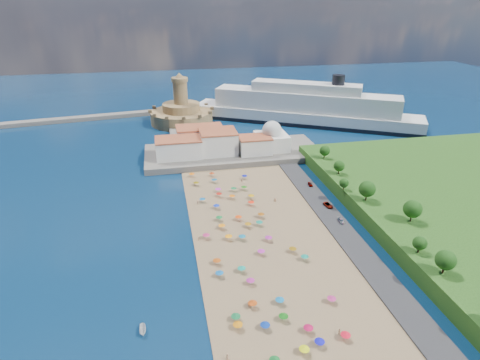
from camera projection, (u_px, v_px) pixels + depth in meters
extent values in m
plane|color=#071938|center=(243.00, 230.00, 142.33)|extent=(700.00, 700.00, 0.00)
cube|color=#59544C|center=(233.00, 153.00, 208.57)|extent=(90.00, 36.00, 3.00)
cube|color=#59544C|center=(186.00, 135.00, 235.94)|extent=(18.00, 70.00, 2.40)
cube|color=#59544C|center=(28.00, 123.00, 258.39)|extent=(199.03, 34.77, 2.60)
cube|color=silver|center=(179.00, 148.00, 197.47)|extent=(22.00, 14.00, 9.00)
cube|color=silver|center=(218.00, 142.00, 202.44)|extent=(18.00, 16.00, 11.00)
cube|color=silver|center=(255.00, 145.00, 202.73)|extent=(16.00, 12.00, 8.00)
cube|color=silver|center=(200.00, 137.00, 211.90)|extent=(24.00, 14.00, 10.00)
cube|color=silver|center=(272.00, 142.00, 208.09)|extent=(16.00, 16.00, 8.00)
sphere|color=silver|center=(272.00, 130.00, 205.60)|extent=(10.00, 10.00, 10.00)
cylinder|color=silver|center=(272.00, 123.00, 204.01)|extent=(1.20, 1.20, 1.60)
cylinder|color=#A58352|center=(182.00, 117.00, 261.51)|extent=(40.00, 40.00, 8.00)
cylinder|color=#A58352|center=(181.00, 107.00, 258.80)|extent=(24.00, 24.00, 5.00)
cylinder|color=#A58352|center=(180.00, 93.00, 254.85)|extent=(9.00, 9.00, 14.00)
cylinder|color=#A58352|center=(180.00, 80.00, 251.43)|extent=(10.40, 10.40, 2.40)
cone|color=#A58352|center=(179.00, 75.00, 250.31)|extent=(6.00, 6.00, 3.00)
cube|color=black|center=(304.00, 121.00, 262.33)|extent=(139.13, 90.91, 2.37)
cube|color=white|center=(304.00, 117.00, 261.00)|extent=(138.06, 90.07, 8.77)
cube|color=white|center=(305.00, 101.00, 256.74)|extent=(110.64, 72.40, 11.70)
cube|color=white|center=(306.00, 87.00, 253.09)|extent=(66.21, 45.21, 5.85)
cylinder|color=black|center=(338.00, 80.00, 245.23)|extent=(7.80, 7.80, 5.85)
cylinder|color=gray|center=(219.00, 195.00, 164.72)|extent=(0.07, 0.07, 2.00)
cone|color=red|center=(219.00, 193.00, 164.35)|extent=(2.50, 2.50, 0.60)
cylinder|color=gray|center=(214.00, 181.00, 177.40)|extent=(0.07, 0.07, 2.00)
cone|color=#0D537F|center=(214.00, 179.00, 177.03)|extent=(2.50, 2.50, 0.60)
cylinder|color=gray|center=(251.00, 197.00, 163.21)|extent=(0.07, 0.07, 2.00)
cone|color=#CA930B|center=(251.00, 195.00, 162.84)|extent=(2.50, 2.50, 0.60)
cylinder|color=gray|center=(250.00, 282.00, 114.48)|extent=(0.07, 0.07, 2.00)
cone|color=#AC2586|center=(251.00, 279.00, 114.10)|extent=(2.50, 2.50, 0.60)
cylinder|color=gray|center=(293.00, 250.00, 128.86)|extent=(0.07, 0.07, 2.00)
cone|color=#815B0B|center=(293.00, 248.00, 128.49)|extent=(2.50, 2.50, 0.60)
cylinder|color=gray|center=(212.00, 175.00, 183.70)|extent=(0.07, 0.07, 2.00)
cone|color=#9F300E|center=(212.00, 173.00, 183.33)|extent=(2.50, 2.50, 0.60)
cylinder|color=gray|center=(280.00, 301.00, 107.17)|extent=(0.07, 0.07, 2.00)
cone|color=#0D6DAE|center=(280.00, 299.00, 106.80)|extent=(2.50, 2.50, 0.60)
cone|color=#116224|center=(275.00, 359.00, 89.04)|extent=(2.50, 2.50, 0.60)
cylinder|color=gray|center=(253.00, 305.00, 106.01)|extent=(0.07, 0.07, 2.00)
cone|color=#B4410E|center=(253.00, 302.00, 105.64)|extent=(2.50, 2.50, 0.60)
cylinder|color=gray|center=(222.00, 227.00, 141.88)|extent=(0.07, 0.07, 2.00)
cone|color=orange|center=(222.00, 225.00, 141.51)|extent=(2.50, 2.50, 0.60)
cylinder|color=gray|center=(305.00, 258.00, 124.98)|extent=(0.07, 0.07, 2.00)
cone|color=#0D7A65|center=(305.00, 256.00, 124.60)|extent=(2.50, 2.50, 0.60)
cylinder|color=gray|center=(261.00, 215.00, 149.31)|extent=(0.07, 0.07, 2.00)
cone|color=#954D0D|center=(261.00, 213.00, 148.94)|extent=(2.50, 2.50, 0.60)
cylinder|color=gray|center=(319.00, 343.00, 94.22)|extent=(0.07, 0.07, 2.00)
cone|color=#0F0EBB|center=(320.00, 340.00, 93.84)|extent=(2.50, 2.50, 0.60)
cylinder|color=gray|center=(236.00, 318.00, 101.64)|extent=(0.07, 0.07, 2.00)
cone|color=#116432|center=(236.00, 315.00, 101.27)|extent=(2.50, 2.50, 0.60)
cylinder|color=gray|center=(234.00, 190.00, 169.42)|extent=(0.07, 0.07, 2.00)
cone|color=#157A3A|center=(234.00, 188.00, 169.04)|extent=(2.50, 2.50, 0.60)
cylinder|color=gray|center=(217.00, 262.00, 123.10)|extent=(0.07, 0.07, 2.00)
cone|color=#B74A0E|center=(217.00, 260.00, 122.72)|extent=(2.50, 2.50, 0.60)
cylinder|color=gray|center=(229.00, 238.00, 135.52)|extent=(0.07, 0.07, 2.00)
cone|color=orange|center=(229.00, 235.00, 135.15)|extent=(2.50, 2.50, 0.60)
cylinder|color=gray|center=(192.00, 175.00, 183.14)|extent=(0.07, 0.07, 2.00)
cone|color=orange|center=(192.00, 173.00, 182.76)|extent=(2.50, 2.50, 0.60)
cylinder|color=gray|center=(331.00, 300.00, 107.60)|extent=(0.07, 0.07, 2.00)
cone|color=#BF2974|center=(332.00, 298.00, 107.23)|extent=(2.50, 2.50, 0.60)
cylinder|color=gray|center=(232.00, 197.00, 163.00)|extent=(0.07, 0.07, 2.00)
cone|color=orange|center=(232.00, 195.00, 162.63)|extent=(2.50, 2.50, 0.60)
cylinder|color=gray|center=(269.00, 239.00, 134.83)|extent=(0.07, 0.07, 2.00)
cone|color=#AB2497|center=(269.00, 237.00, 134.45)|extent=(2.50, 2.50, 0.60)
cylinder|color=gray|center=(265.00, 327.00, 98.98)|extent=(0.07, 0.07, 2.00)
cone|color=#0B3096|center=(265.00, 324.00, 98.61)|extent=(2.50, 2.50, 0.60)
cylinder|color=gray|center=(242.00, 238.00, 135.50)|extent=(0.07, 0.07, 2.00)
cone|color=#106E95|center=(242.00, 235.00, 135.13)|extent=(2.50, 2.50, 0.60)
cylinder|color=gray|center=(238.00, 218.00, 147.44)|extent=(0.07, 0.07, 2.00)
cone|color=#EF430A|center=(238.00, 216.00, 147.07)|extent=(2.50, 2.50, 0.60)
cylinder|color=gray|center=(202.00, 200.00, 160.42)|extent=(0.07, 0.07, 2.00)
cone|color=#115E9F|center=(202.00, 198.00, 160.05)|extent=(2.50, 2.50, 0.60)
cylinder|color=gray|center=(219.00, 274.00, 117.58)|extent=(0.07, 0.07, 2.00)
cone|color=#0C5CA5|center=(219.00, 272.00, 117.20)|extent=(2.50, 2.50, 0.60)
cylinder|color=gray|center=(248.00, 225.00, 142.91)|extent=(0.07, 0.07, 2.00)
cone|color=#9B670E|center=(248.00, 223.00, 142.53)|extent=(2.50, 2.50, 0.60)
cylinder|color=gray|center=(218.00, 190.00, 168.75)|extent=(0.07, 0.07, 2.00)
cone|color=#C129B6|center=(218.00, 188.00, 168.38)|extent=(2.50, 2.50, 0.60)
cylinder|color=gray|center=(244.00, 188.00, 170.61)|extent=(0.07, 0.07, 2.00)
cone|color=#207514|center=(244.00, 186.00, 170.24)|extent=(2.50, 2.50, 0.60)
cylinder|color=gray|center=(196.00, 184.00, 174.57)|extent=(0.07, 0.07, 2.00)
cone|color=#816B0B|center=(196.00, 182.00, 174.19)|extent=(2.50, 2.50, 0.60)
cylinder|color=gray|center=(206.00, 236.00, 136.24)|extent=(0.07, 0.07, 2.00)
cone|color=#BD2861|center=(206.00, 234.00, 135.87)|extent=(2.50, 2.50, 0.60)
cylinder|color=gray|center=(238.00, 326.00, 99.07)|extent=(0.07, 0.07, 2.00)
cone|color=orange|center=(238.00, 324.00, 98.70)|extent=(2.50, 2.50, 0.60)
cylinder|color=gray|center=(251.00, 203.00, 158.03)|extent=(0.07, 0.07, 2.00)
cone|color=#FF240B|center=(251.00, 201.00, 157.66)|extent=(2.50, 2.50, 0.60)
cylinder|color=gray|center=(283.00, 318.00, 101.70)|extent=(0.07, 0.07, 2.00)
cone|color=#116412|center=(284.00, 315.00, 101.33)|extent=(2.50, 2.50, 0.60)
cylinder|color=gray|center=(219.00, 219.00, 147.14)|extent=(0.07, 0.07, 2.00)
cone|color=#147130|center=(219.00, 217.00, 146.77)|extent=(2.50, 2.50, 0.60)
cylinder|color=gray|center=(261.00, 253.00, 127.67)|extent=(0.07, 0.07, 2.00)
cone|color=#BD28A8|center=(261.00, 250.00, 127.30)|extent=(2.50, 2.50, 0.60)
cylinder|color=gray|center=(216.00, 207.00, 155.44)|extent=(0.07, 0.07, 2.00)
cone|color=#0E2AB9|center=(216.00, 205.00, 155.06)|extent=(2.50, 2.50, 0.60)
cylinder|color=gray|center=(345.00, 337.00, 96.06)|extent=(0.07, 0.07, 2.00)
cone|color=red|center=(346.00, 334.00, 95.68)|extent=(2.50, 2.50, 0.60)
cylinder|color=gray|center=(242.00, 270.00, 119.59)|extent=(0.07, 0.07, 2.00)
cone|color=#10927B|center=(242.00, 267.00, 119.21)|extent=(2.50, 2.50, 0.60)
cylinder|color=gray|center=(244.00, 177.00, 181.14)|extent=(0.07, 0.07, 2.00)
cone|color=#0C14A1|center=(244.00, 175.00, 180.77)|extent=(2.50, 2.50, 0.60)
cylinder|color=gray|center=(308.00, 330.00, 98.11)|extent=(0.07, 0.07, 2.00)
cone|color=#B10E41|center=(308.00, 327.00, 97.74)|extent=(2.50, 2.50, 0.60)
cylinder|color=gray|center=(304.00, 351.00, 92.21)|extent=(0.07, 0.07, 2.00)
cone|color=#D6E40C|center=(304.00, 348.00, 91.84)|extent=(2.50, 2.50, 0.60)
cylinder|color=gray|center=(259.00, 224.00, 144.01)|extent=(0.07, 0.07, 2.00)
cone|color=#0D7B64|center=(259.00, 221.00, 143.63)|extent=(2.50, 2.50, 0.60)
imported|color=tan|center=(195.00, 183.00, 175.33)|extent=(1.13, 0.80, 1.78)
imported|color=tan|center=(198.00, 239.00, 135.39)|extent=(0.98, 0.93, 1.59)
imported|color=tan|center=(249.00, 304.00, 106.53)|extent=(0.89, 1.61, 1.66)
imported|color=tan|center=(275.00, 200.00, 160.71)|extent=(1.77, 0.87, 1.83)
imported|color=tan|center=(227.00, 357.00, 90.88)|extent=(0.71, 0.94, 1.75)
imported|color=tan|center=(242.00, 181.00, 177.95)|extent=(1.14, 1.35, 1.81)
imported|color=tan|center=(198.00, 202.00, 159.08)|extent=(1.30, 0.93, 1.83)
imported|color=tan|center=(339.00, 331.00, 97.74)|extent=(1.04, 1.01, 1.75)
imported|color=white|center=(143.00, 330.00, 98.45)|extent=(1.75, 4.22, 1.61)
imported|color=gray|center=(328.00, 205.00, 156.57)|extent=(2.82, 5.02, 1.33)
imported|color=gray|center=(310.00, 184.00, 174.10)|extent=(1.89, 3.89, 1.28)
imported|color=gray|center=(341.00, 221.00, 145.78)|extent=(2.00, 4.22, 1.19)
cylinder|color=#382314|center=(444.00, 268.00, 110.05)|extent=(0.50, 0.50, 3.09)
sphere|color=#14380F|center=(446.00, 260.00, 108.89)|extent=(5.57, 5.57, 5.57)
cylinder|color=#382314|center=(419.00, 249.00, 119.15)|extent=(0.50, 0.50, 2.33)
sphere|color=#14380F|center=(420.00, 243.00, 118.28)|extent=(4.19, 4.19, 4.19)
cylinder|color=#382314|center=(411.00, 217.00, 135.42)|extent=(0.50, 0.50, 3.44)
sphere|color=#14380F|center=(413.00, 209.00, 134.13)|extent=(6.19, 6.19, 6.19)
cylinder|color=#382314|center=(366.00, 196.00, 149.42)|extent=(0.50, 0.50, 3.42)
sphere|color=#14380F|center=(367.00, 189.00, 148.14)|extent=(6.16, 6.16, 6.16)
cylinder|color=#382314|center=(344.00, 187.00, 158.04)|extent=(0.50, 0.50, 2.10)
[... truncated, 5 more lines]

